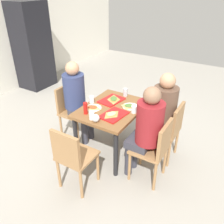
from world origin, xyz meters
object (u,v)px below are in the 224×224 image
object	(u,v)px
person_in_red	(146,127)
drink_fridge	(32,46)
pizza_slice_a	(112,114)
tray_red_far	(111,100)
condiment_bottle	(86,108)
main_table	(112,114)
plastic_cup_c	(92,116)
plastic_cup_b	(134,109)
person_far_side	(76,96)
chair_left_end	(72,155)
pizza_slice_c	(92,107)
paper_plate_near_edge	(130,106)
soda_can	(125,92)
person_in_brown_jacket	(161,110)
plastic_cup_a	(92,100)
pizza_slice_b	(114,99)
chair_near_left	(156,147)
foil_bundle	(96,118)
paper_plate_center	(93,108)
chair_near_right	(169,128)
chair_far_side	(71,108)
tray_red_near	(114,115)
pizza_slice_d	(129,106)

from	to	relation	value
person_in_red	drink_fridge	size ratio (longest dim) A/B	0.67
pizza_slice_a	drink_fridge	bearing A→B (deg)	64.45
tray_red_far	condiment_bottle	size ratio (longest dim) A/B	2.25
main_table	plastic_cup_c	size ratio (longest dim) A/B	9.94
plastic_cup_b	drink_fridge	distance (m)	3.39
person_far_side	drink_fridge	size ratio (longest dim) A/B	0.67
person_in_red	plastic_cup_b	xyz separation A→B (m)	(0.27, 0.30, 0.02)
plastic_cup_c	condiment_bottle	world-z (taller)	condiment_bottle
chair_left_end	pizza_slice_c	distance (m)	0.79
paper_plate_near_edge	soda_can	xyz separation A→B (m)	(0.27, 0.23, 0.06)
person_far_side	paper_plate_near_edge	bearing A→B (deg)	-79.81
main_table	tray_red_far	xyz separation A→B (m)	(0.17, 0.11, 0.12)
pizza_slice_a	person_in_brown_jacket	bearing A→B (deg)	-48.75
main_table	plastic_cup_a	bearing A→B (deg)	94.42
pizza_slice_b	plastic_cup_a	world-z (taller)	plastic_cup_a
chair_near_left	foil_bundle	world-z (taller)	chair_near_left
soda_can	paper_plate_center	bearing A→B (deg)	161.69
chair_near_right	plastic_cup_b	world-z (taller)	chair_near_right
chair_near_left	foil_bundle	xyz separation A→B (m)	(-0.17, 0.74, 0.27)
chair_far_side	chair_left_end	xyz separation A→B (m)	(-0.88, -0.76, 0.00)
person_in_red	paper_plate_center	distance (m)	0.84
person_far_side	chair_left_end	bearing A→B (deg)	-144.78
chair_left_end	pizza_slice_b	bearing A→B (deg)	4.83
chair_near_left	plastic_cup_b	xyz separation A→B (m)	(0.27, 0.44, 0.27)
main_table	paper_plate_center	world-z (taller)	paper_plate_center
person_in_brown_jacket	plastic_cup_c	bearing A→B (deg)	133.61
main_table	chair_near_left	size ratio (longest dim) A/B	1.16
pizza_slice_a	pizza_slice_b	bearing A→B (deg)	27.25
chair_near_right	person_far_side	size ratio (longest dim) A/B	0.68
tray_red_near	plastic_cup_a	xyz separation A→B (m)	(0.15, 0.45, 0.04)
chair_near_left	drink_fridge	distance (m)	3.92
pizza_slice_c	chair_left_end	bearing A→B (deg)	-163.22
main_table	paper_plate_center	bearing A→B (deg)	125.63
chair_near_left	condiment_bottle	size ratio (longest dim) A/B	5.36
soda_can	paper_plate_near_edge	bearing A→B (deg)	-140.30
plastic_cup_b	tray_red_near	bearing A→B (deg)	136.43
foil_bundle	pizza_slice_a	bearing A→B (deg)	-22.66
main_table	plastic_cup_c	distance (m)	0.43
tray_red_near	pizza_slice_b	size ratio (longest dim) A/B	1.34
chair_left_end	person_in_brown_jacket	size ratio (longest dim) A/B	0.68
tray_red_near	pizza_slice_a	world-z (taller)	pizza_slice_a
paper_plate_near_edge	plastic_cup_a	xyz separation A→B (m)	(-0.17, 0.53, 0.05)
chair_near_right	person_in_red	bearing A→B (deg)	164.25
pizza_slice_b	plastic_cup_c	distance (m)	0.60
main_table	pizza_slice_a	xyz separation A→B (m)	(-0.20, -0.11, 0.13)
chair_near_right	person_in_red	distance (m)	0.57
chair_near_right	plastic_cup_a	xyz separation A→B (m)	(-0.27, 1.08, 0.27)
chair_far_side	pizza_slice_d	size ratio (longest dim) A/B	4.40
chair_near_left	chair_far_side	xyz separation A→B (m)	(0.25, 1.52, 0.00)
pizza_slice_a	pizza_slice_b	xyz separation A→B (m)	(0.40, 0.20, 0.00)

